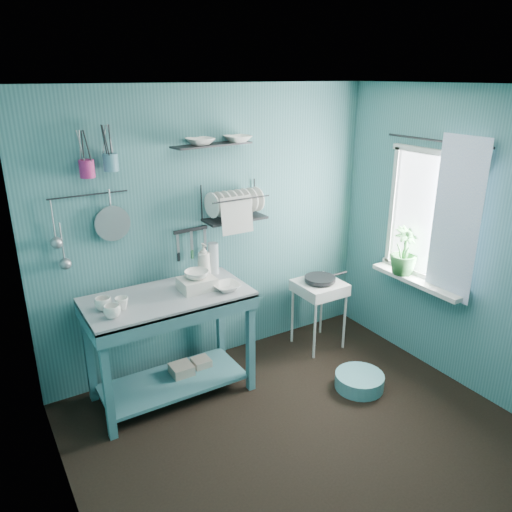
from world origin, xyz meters
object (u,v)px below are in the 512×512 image
soap_bottle (204,260)px  wash_tub (197,284)px  hotplate_stand (318,314)px  floor_basin (359,381)px  storage_tin_large (182,376)px  storage_tin_small (201,369)px  mug_left (112,312)px  frying_pan (320,279)px  dish_rack (235,202)px  utensil_cup_magenta (87,169)px  mug_mid (122,303)px  mug_right (103,304)px  water_bottle (213,258)px  potted_plant (404,251)px  utensil_cup_teal (111,162)px  work_counter (171,346)px  colander (113,223)px

soap_bottle → wash_tub: bearing=-127.7°
hotplate_stand → floor_basin: (-0.14, -0.78, -0.27)m
storage_tin_large → storage_tin_small: 0.20m
mug_left → storage_tin_small: (0.78, 0.24, -0.87)m
soap_bottle → frying_pan: size_ratio=1.00×
dish_rack → utensil_cup_magenta: size_ratio=4.23×
utensil_cup_magenta → floor_basin: bearing=-30.3°
mug_mid → utensil_cup_magenta: (-0.05, 0.38, 0.95)m
frying_pan → storage_tin_small: frying_pan is taller
hotplate_stand → mug_right: bearing=-179.8°
water_bottle → utensil_cup_magenta: (-0.95, 0.10, 0.85)m
soap_bottle → potted_plant: bearing=-22.0°
mug_right → frying_pan: size_ratio=0.41×
wash_tub → frying_pan: size_ratio=0.93×
dish_rack → utensil_cup_teal: (-1.02, 0.05, 0.43)m
hotplate_stand → storage_tin_small: (-1.25, 0.06, -0.24)m
work_counter → floor_basin: work_counter is taller
soap_bottle → dish_rack: 0.57m
floor_basin → hotplate_stand: bearing=79.7°
frying_pan → potted_plant: (0.55, -0.50, 0.33)m
mug_left → utensil_cup_magenta: utensil_cup_magenta is taller
storage_tin_large → floor_basin: (1.31, -0.80, -0.04)m
mug_right → soap_bottle: soap_bottle is taller
mug_mid → wash_tub: size_ratio=0.36×
hotplate_stand → potted_plant: bearing=-42.7°
mug_left → soap_bottle: bearing=21.8°
work_counter → dish_rack: bearing=26.0°
potted_plant → floor_basin: bearing=-158.7°
mug_mid → wash_tub: wash_tub is taller
mug_mid → dish_rack: 1.32m
mug_mid → work_counter: bearing=9.0°
frying_pan → colander: bearing=169.8°
colander → potted_plant: 2.56m
utensil_cup_magenta → colander: size_ratio=0.46×
water_bottle → potted_plant: potted_plant is taller
wash_tub → floor_basin: size_ratio=0.67×
mug_right → potted_plant: size_ratio=0.28×
mug_mid → utensil_cup_teal: 1.06m
work_counter → floor_basin: bearing=-21.6°
potted_plant → floor_basin: potted_plant is taller
mug_right → storage_tin_large: mug_right is taller
hotplate_stand → utensil_cup_magenta: utensil_cup_magenta is taller
utensil_cup_magenta → mug_left: bearing=-95.6°
hotplate_stand → utensil_cup_teal: (-1.81, 0.30, 1.60)m
colander → soap_bottle: bearing=-12.4°
colander → storage_tin_large: colander is taller
water_bottle → colander: colander is taller
mug_left → mug_right: bearing=97.1°
utensil_cup_teal → potted_plant: bearing=-18.8°
wash_tub → utensil_cup_magenta: (-0.68, 0.34, 0.94)m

